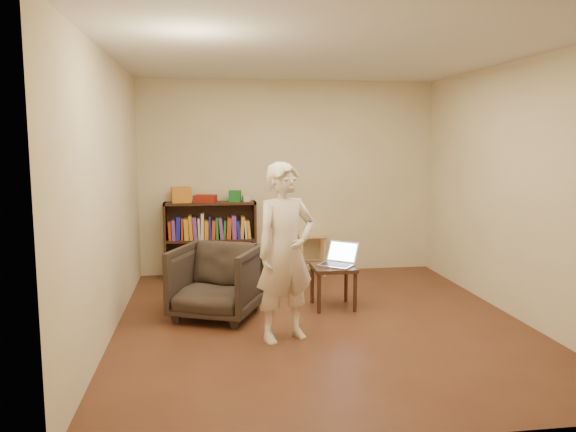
{
  "coord_description": "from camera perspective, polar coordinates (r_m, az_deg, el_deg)",
  "views": [
    {
      "loc": [
        -1.1,
        -5.3,
        1.8
      ],
      "look_at": [
        -0.28,
        0.35,
        1.03
      ],
      "focal_mm": 35.0,
      "sensor_mm": 36.0,
      "label": 1
    }
  ],
  "objects": [
    {
      "name": "floor",
      "position": [
        5.7,
        3.37,
        -10.74
      ],
      "size": [
        4.5,
        4.5,
        0.0
      ],
      "primitive_type": "plane",
      "color": "#4A2518",
      "rests_on": "ground"
    },
    {
      "name": "ceiling",
      "position": [
        5.47,
        3.59,
        16.07
      ],
      "size": [
        4.5,
        4.5,
        0.0
      ],
      "primitive_type": "plane",
      "color": "silver",
      "rests_on": "wall_back"
    },
    {
      "name": "wall_back",
      "position": [
        7.64,
        0.04,
        3.92
      ],
      "size": [
        4.0,
        0.0,
        4.0
      ],
      "primitive_type": "plane",
      "rotation": [
        1.57,
        0.0,
        0.0
      ],
      "color": "beige",
      "rests_on": "floor"
    },
    {
      "name": "wall_left",
      "position": [
        5.4,
        -17.81,
        1.99
      ],
      "size": [
        0.0,
        4.5,
        4.5
      ],
      "primitive_type": "plane",
      "rotation": [
        1.57,
        0.0,
        1.57
      ],
      "color": "beige",
      "rests_on": "floor"
    },
    {
      "name": "wall_right",
      "position": [
        6.16,
        22.03,
        2.46
      ],
      "size": [
        0.0,
        4.5,
        4.5
      ],
      "primitive_type": "plane",
      "rotation": [
        1.57,
        0.0,
        -1.57
      ],
      "color": "beige",
      "rests_on": "floor"
    },
    {
      "name": "bookshelf",
      "position": [
        7.52,
        -7.86,
        -2.83
      ],
      "size": [
        1.2,
        0.3,
        1.0
      ],
      "color": "black",
      "rests_on": "floor"
    },
    {
      "name": "box_yellow",
      "position": [
        7.43,
        -10.8,
        2.13
      ],
      "size": [
        0.27,
        0.22,
        0.2
      ],
      "primitive_type": "cube",
      "rotation": [
        0.0,
        0.0,
        0.16
      ],
      "color": "orange",
      "rests_on": "bookshelf"
    },
    {
      "name": "red_cloth",
      "position": [
        7.42,
        -8.41,
        1.76
      ],
      "size": [
        0.32,
        0.27,
        0.09
      ],
      "primitive_type": "cube",
      "rotation": [
        0.0,
        0.0,
        -0.25
      ],
      "color": "maroon",
      "rests_on": "bookshelf"
    },
    {
      "name": "box_green",
      "position": [
        7.42,
        -5.41,
        2.02
      ],
      "size": [
        0.17,
        0.17,
        0.15
      ],
      "primitive_type": "cube",
      "rotation": [
        0.0,
        0.0,
        -0.18
      ],
      "color": "#1B6523",
      "rests_on": "bookshelf"
    },
    {
      "name": "box_white",
      "position": [
        7.46,
        -4.29,
        1.78
      ],
      "size": [
        0.11,
        0.11,
        0.07
      ],
      "primitive_type": "cube",
      "rotation": [
        0.0,
        0.0,
        0.23
      ],
      "color": "beige",
      "rests_on": "bookshelf"
    },
    {
      "name": "stool",
      "position": [
        7.58,
        2.38,
        -2.55
      ],
      "size": [
        0.39,
        0.39,
        0.57
      ],
      "color": "tan",
      "rests_on": "floor"
    },
    {
      "name": "armchair",
      "position": [
        5.81,
        -7.3,
        -6.63
      ],
      "size": [
        1.05,
        1.07,
        0.75
      ],
      "primitive_type": "imported",
      "rotation": [
        0.0,
        0.0,
        -0.41
      ],
      "color": "#322821",
      "rests_on": "floor"
    },
    {
      "name": "side_table",
      "position": [
        6.11,
        4.61,
        -5.79
      ],
      "size": [
        0.45,
        0.45,
        0.46
      ],
      "color": "black",
      "rests_on": "floor"
    },
    {
      "name": "laptop",
      "position": [
        6.13,
        5.13,
        -4.48
      ],
      "size": [
        0.5,
        0.5,
        0.24
      ],
      "rotation": [
        0.0,
        0.0,
        -0.68
      ],
      "color": "#B8B8BD",
      "rests_on": "side_table"
    },
    {
      "name": "person",
      "position": [
        5.03,
        -0.27,
        -3.71
      ],
      "size": [
        0.69,
        0.58,
        1.61
      ],
      "primitive_type": "imported",
      "rotation": [
        0.0,
        0.0,
        0.4
      ],
      "color": "beige",
      "rests_on": "floor"
    }
  ]
}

